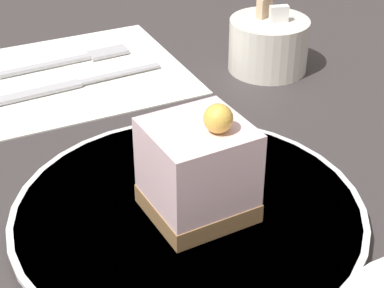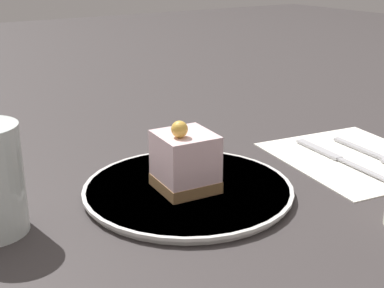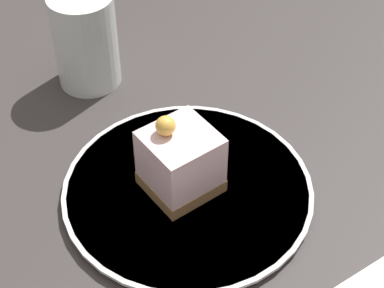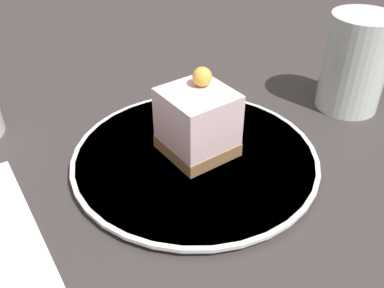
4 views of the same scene
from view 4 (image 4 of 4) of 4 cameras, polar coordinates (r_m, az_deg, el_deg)
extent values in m
plane|color=#383333|center=(0.46, -2.84, -4.81)|extent=(4.00, 4.00, 0.00)
cylinder|color=silver|center=(0.48, 0.40, -1.93)|extent=(0.26, 0.26, 0.01)
cylinder|color=silver|center=(0.48, 0.41, -1.58)|extent=(0.27, 0.27, 0.00)
cube|color=olive|center=(0.48, 0.70, -0.14)|extent=(0.07, 0.08, 0.02)
cube|color=silver|center=(0.46, 0.74, 3.65)|extent=(0.07, 0.08, 0.06)
sphere|color=#EFB747|center=(0.45, 1.36, 8.97)|extent=(0.02, 0.02, 0.02)
cylinder|color=silver|center=(0.59, 20.90, 10.05)|extent=(0.08, 0.08, 0.13)
camera|label=1|loc=(0.58, 49.18, 26.94)|focal=60.00mm
camera|label=2|loc=(1.01, -5.73, 35.54)|focal=50.00mm
camera|label=3|loc=(0.64, -69.29, 39.66)|focal=60.00mm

